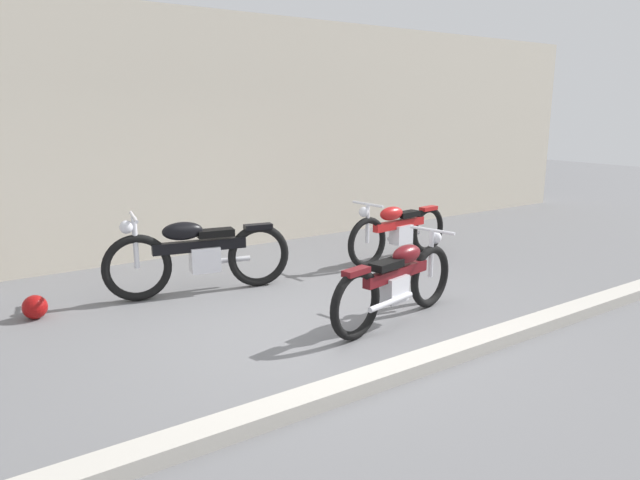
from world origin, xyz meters
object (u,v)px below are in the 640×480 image
(motorcycle_maroon, at_px, (397,282))
(motorcycle_red, at_px, (398,231))
(motorcycle_black, at_px, (199,254))
(helmet, at_px, (35,307))

(motorcycle_maroon, xyz_separation_m, motorcycle_red, (1.71, 1.88, 0.01))
(motorcycle_red, bearing_deg, motorcycle_black, -9.59)
(helmet, height_order, motorcycle_black, motorcycle_black)
(helmet, relative_size, motorcycle_maroon, 0.13)
(helmet, distance_m, motorcycle_red, 4.81)
(helmet, bearing_deg, motorcycle_maroon, -35.61)
(motorcycle_maroon, bearing_deg, motorcycle_red, 35.41)
(motorcycle_red, bearing_deg, motorcycle_maroon, 41.20)
(helmet, distance_m, motorcycle_black, 1.82)
(helmet, xyz_separation_m, motorcycle_black, (1.78, -0.17, 0.35))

